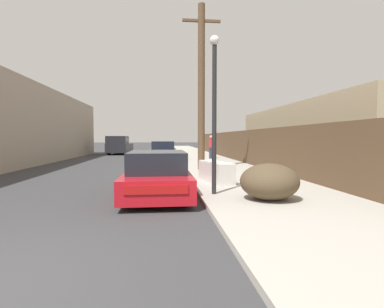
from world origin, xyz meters
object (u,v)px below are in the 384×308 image
pickup_truck (119,145)px  utility_pole (201,86)px  parked_sports_car_red (157,175)px  brush_pile (269,182)px  pedestrian (211,147)px  discarded_fridge (216,172)px  car_parked_mid (163,152)px  car_parked_far (161,149)px  street_lamp (214,102)px

pickup_truck → utility_pole: size_ratio=0.69×
parked_sports_car_red → utility_pole: size_ratio=0.61×
parked_sports_car_red → brush_pile: 3.16m
pedestrian → discarded_fridge: bearing=-98.6°
discarded_fridge → utility_pole: utility_pole is taller
car_parked_mid → pickup_truck: pickup_truck is taller
discarded_fridge → pedestrian: (1.76, 11.68, 0.52)m
car_parked_far → utility_pole: 14.15m
brush_pile → pedestrian: (0.99, 14.66, 0.43)m
pickup_truck → utility_pole: utility_pole is taller
discarded_fridge → parked_sports_car_red: size_ratio=0.40×
discarded_fridge → car_parked_mid: 11.71m
parked_sports_car_red → street_lamp: (1.52, -0.70, 2.01)m
brush_pile → utility_pole: bearing=95.8°
discarded_fridge → brush_pile: brush_pile is taller
discarded_fridge → brush_pile: size_ratio=1.33×
parked_sports_car_red → pickup_truck: 22.34m
parked_sports_car_red → car_parked_mid: 12.98m
pedestrian → car_parked_mid: bearing=-178.4°
discarded_fridge → pedestrian: bearing=68.8°
parked_sports_car_red → pickup_truck: (-4.11, 21.95, 0.34)m
pickup_truck → street_lamp: bearing=106.0°
car_parked_mid → pedestrian: pedestrian is taller
car_parked_mid → street_lamp: size_ratio=1.13×
street_lamp → brush_pile: street_lamp is taller
pedestrian → car_parked_far: bearing=121.2°
discarded_fridge → car_parked_mid: size_ratio=0.40×
discarded_fridge → utility_pole: (0.05, 4.19, 3.62)m
discarded_fridge → car_parked_mid: (-1.72, 11.58, 0.18)m
discarded_fridge → car_parked_mid: car_parked_mid is taller
utility_pole → pedestrian: size_ratio=4.58×
utility_pole → street_lamp: bearing=-94.4°
parked_sports_car_red → utility_pole: utility_pole is taller
car_parked_mid → utility_pole: bearing=-74.9°
utility_pole → pedestrian: (1.71, 7.49, -3.10)m
car_parked_far → street_lamp: size_ratio=0.98×
parked_sports_car_red → pedestrian: bearing=74.0°
street_lamp → pedestrian: size_ratio=2.48×
street_lamp → pickup_truck: bearing=104.0°
car_parked_mid → brush_pile: (2.50, -14.56, -0.09)m
utility_pole → pedestrian: utility_pole is taller
street_lamp → pedestrian: street_lamp is taller
pedestrian → utility_pole: bearing=-102.9°
street_lamp → car_parked_far: bearing=94.3°
pickup_truck → discarded_fridge: bearing=108.5°
utility_pole → brush_pile: bearing=-84.2°
car_parked_far → car_parked_mid: bearing=-91.1°
pickup_truck → brush_pile: pickup_truck is taller
utility_pole → pedestrian: 8.28m
car_parked_far → utility_pole: (1.97, -13.56, 3.50)m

